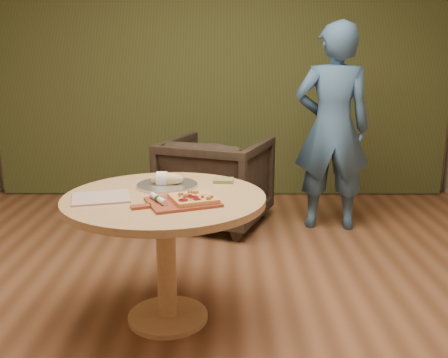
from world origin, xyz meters
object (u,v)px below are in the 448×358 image
Objects in this scene: bread_roll at (166,179)px; person_standing at (332,128)px; pedestal_table at (165,220)px; flatbread_pizza at (193,198)px; armchair at (216,177)px; serving_tray at (167,185)px; pizza_paddle at (181,202)px; cutlery_roll at (158,199)px.

bread_roll is 0.11× the size of person_standing.
flatbread_pizza is (0.17, -0.14, 0.17)m from pedestal_table.
armchair is at bearing 81.49° from pedestal_table.
pedestal_table is 3.13× the size of serving_tray.
pizza_paddle is at bearing -71.35° from bread_roll.
pedestal_table is 0.24m from cutlery_roll.
bread_roll is (-0.00, 0.36, 0.01)m from cutlery_roll.
armchair reaches higher than bread_roll.
bread_roll is 0.22× the size of armchair.
flatbread_pizza is at bearing -40.63° from pedestal_table.
bread_roll is at bearing 101.31° from armchair.
pedestal_table is 0.27m from bread_roll.
serving_tray is 1.84× the size of bread_roll.
flatbread_pizza is 0.33× the size of armchair.
person_standing reaches higher than cutlery_roll.
pizza_paddle is 0.37m from serving_tray.
flatbread_pizza is 0.39m from bread_roll.
cutlery_roll is at bearing -89.35° from bread_roll.
bread_roll reaches higher than pizza_paddle.
cutlery_roll is 0.10× the size of person_standing.
pizza_paddle is 0.37m from bread_roll.
pizza_paddle is 2.46× the size of bread_roll.
flatbread_pizza is at bearing 62.93° from person_standing.
person_standing is (1.25, 1.62, 0.28)m from pedestal_table.
person_standing is (1.26, 1.42, 0.13)m from serving_tray.
bread_roll is 1.91m from person_standing.
person_standing is at bearing 35.36° from pizza_paddle.
pizza_paddle is 0.27× the size of person_standing.
cutlery_roll is (-0.11, -0.01, 0.02)m from pizza_paddle.
serving_tray is at bearing 101.64° from armchair.
serving_tray is 1.90m from person_standing.
pizza_paddle is at bearing -56.10° from pedestal_table.
pedestal_table is at bearing 102.99° from armchair.
serving_tray is (-0.17, 0.34, -0.02)m from flatbread_pizza.
armchair reaches higher than cutlery_roll.
pizza_paddle is 1.66× the size of flatbread_pizza.
person_standing reaches higher than serving_tray.
flatbread_pizza is 0.16× the size of person_standing.
serving_tray reaches higher than pizza_paddle.
bread_roll is at bearing 94.44° from pedestal_table.
cutlery_roll reaches higher than serving_tray.
bread_roll is (-0.18, 0.34, 0.02)m from flatbread_pizza.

